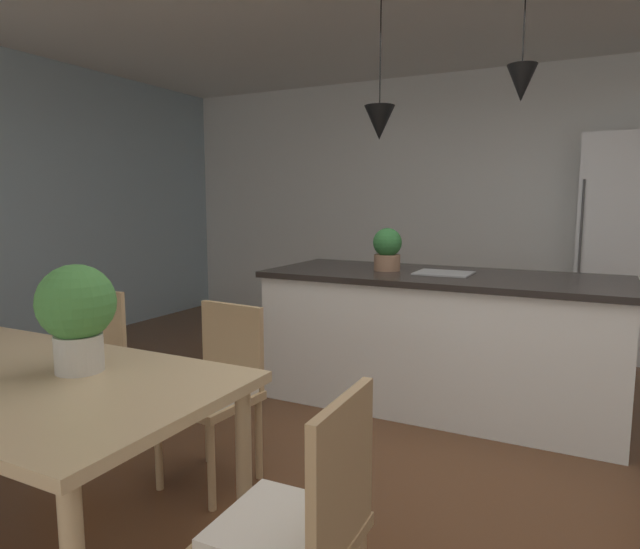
{
  "coord_description": "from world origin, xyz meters",
  "views": [
    {
      "loc": [
        0.64,
        -2.63,
        1.38
      ],
      "look_at": [
        -0.72,
        0.04,
        0.98
      ],
      "focal_mm": 30.71,
      "sensor_mm": 36.0,
      "label": 1
    }
  ],
  "objects_px": {
    "chair_far_left": "(83,362)",
    "kitchen_island": "(439,338)",
    "potted_plant_on_table": "(77,311)",
    "chair_kitchen_end": "(299,527)",
    "refrigerator": "(621,247)",
    "potted_plant_on_island": "(387,249)",
    "chair_far_right": "(215,388)"
  },
  "relations": [
    {
      "from": "chair_far_left",
      "to": "refrigerator",
      "type": "xyz_separation_m",
      "value": [
        2.75,
        3.42,
        0.5
      ]
    },
    {
      "from": "chair_kitchen_end",
      "to": "refrigerator",
      "type": "distance_m",
      "value": 4.37
    },
    {
      "from": "chair_kitchen_end",
      "to": "potted_plant_on_table",
      "type": "bearing_deg",
      "value": 172.84
    },
    {
      "from": "chair_far_left",
      "to": "potted_plant_on_table",
      "type": "distance_m",
      "value": 1.21
    },
    {
      "from": "chair_far_left",
      "to": "kitchen_island",
      "type": "bearing_deg",
      "value": 43.04
    },
    {
      "from": "kitchen_island",
      "to": "potted_plant_on_island",
      "type": "relative_size",
      "value": 7.87
    },
    {
      "from": "chair_kitchen_end",
      "to": "kitchen_island",
      "type": "height_order",
      "value": "kitchen_island"
    },
    {
      "from": "chair_far_left",
      "to": "potted_plant_on_island",
      "type": "bearing_deg",
      "value": 50.63
    },
    {
      "from": "chair_far_right",
      "to": "chair_far_left",
      "type": "height_order",
      "value": "same"
    },
    {
      "from": "potted_plant_on_table",
      "to": "chair_kitchen_end",
      "type": "bearing_deg",
      "value": -7.16
    },
    {
      "from": "kitchen_island",
      "to": "refrigerator",
      "type": "bearing_deg",
      "value": 59.64
    },
    {
      "from": "chair_far_right",
      "to": "refrigerator",
      "type": "distance_m",
      "value": 3.91
    },
    {
      "from": "chair_kitchen_end",
      "to": "refrigerator",
      "type": "relative_size",
      "value": 0.45
    },
    {
      "from": "potted_plant_on_island",
      "to": "potted_plant_on_table",
      "type": "bearing_deg",
      "value": -100.38
    },
    {
      "from": "chair_far_left",
      "to": "kitchen_island",
      "type": "height_order",
      "value": "kitchen_island"
    },
    {
      "from": "chair_kitchen_end",
      "to": "potted_plant_on_island",
      "type": "height_order",
      "value": "potted_plant_on_island"
    },
    {
      "from": "chair_far_right",
      "to": "potted_plant_on_island",
      "type": "distance_m",
      "value": 1.66
    },
    {
      "from": "chair_far_left",
      "to": "kitchen_island",
      "type": "relative_size",
      "value": 0.37
    },
    {
      "from": "chair_far_right",
      "to": "potted_plant_on_island",
      "type": "xyz_separation_m",
      "value": [
        0.32,
        1.53,
        0.58
      ]
    },
    {
      "from": "chair_far_left",
      "to": "kitchen_island",
      "type": "distance_m",
      "value": 2.24
    },
    {
      "from": "kitchen_island",
      "to": "potted_plant_on_island",
      "type": "height_order",
      "value": "potted_plant_on_island"
    },
    {
      "from": "chair_far_right",
      "to": "chair_far_left",
      "type": "bearing_deg",
      "value": 179.99
    },
    {
      "from": "chair_kitchen_end",
      "to": "kitchen_island",
      "type": "relative_size",
      "value": 0.37
    },
    {
      "from": "chair_far_left",
      "to": "potted_plant_on_table",
      "type": "height_order",
      "value": "potted_plant_on_table"
    },
    {
      "from": "chair_far_right",
      "to": "potted_plant_on_table",
      "type": "bearing_deg",
      "value": -96.88
    },
    {
      "from": "refrigerator",
      "to": "potted_plant_on_island",
      "type": "relative_size",
      "value": 6.61
    },
    {
      "from": "chair_far_left",
      "to": "potted_plant_on_table",
      "type": "relative_size",
      "value": 2.14
    },
    {
      "from": "chair_far_right",
      "to": "chair_far_left",
      "type": "distance_m",
      "value": 0.93
    },
    {
      "from": "chair_far_left",
      "to": "potted_plant_on_island",
      "type": "relative_size",
      "value": 2.94
    },
    {
      "from": "chair_far_left",
      "to": "potted_plant_on_island",
      "type": "height_order",
      "value": "potted_plant_on_island"
    },
    {
      "from": "potted_plant_on_table",
      "to": "refrigerator",
      "type": "bearing_deg",
      "value": 65.24
    },
    {
      "from": "chair_far_left",
      "to": "refrigerator",
      "type": "height_order",
      "value": "refrigerator"
    }
  ]
}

